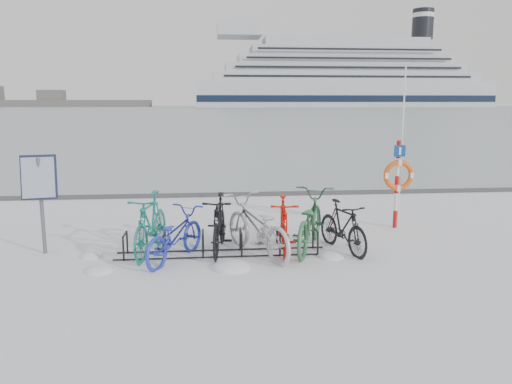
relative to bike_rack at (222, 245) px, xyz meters
The scene contains 15 objects.
ground 0.18m from the bike_rack, ahead, with size 900.00×900.00×0.00m, color white.
ice_sheet 155.00m from the bike_rack, 90.00° to the left, with size 400.00×298.00×0.02m, color #97A2AB.
quay_edge 5.90m from the bike_rack, 90.00° to the left, with size 400.00×0.25×0.10m, color #3F3F42.
bike_rack is the anchor object (origin of this frame).
info_board 3.60m from the bike_rack, behind, with size 0.66×0.35×1.89m.
lifebuoy_station 4.47m from the bike_rack, 21.85° to the left, with size 0.70×0.22×3.65m.
cruise_ferry 242.65m from the bike_rack, 74.53° to the left, with size 141.69×26.72×46.56m.
bike_0 1.43m from the bike_rack, behind, with size 0.56×1.99×1.19m, color #187065.
bike_1 0.95m from the bike_rack, 165.78° to the right, with size 0.65×1.87×0.98m, color #2432B3.
bike_2 0.47m from the bike_rack, 99.79° to the left, with size 0.53×1.89×1.14m, color black.
bike_3 0.77m from the bike_rack, ahead, with size 0.76×2.19×1.15m, color #B0B2B9.
bike_4 1.24m from the bike_rack, ahead, with size 0.52×1.83×1.10m, color #BC1508.
bike_5 1.79m from the bike_rack, ahead, with size 0.78×2.24×1.18m, color #326C46.
bike_6 2.37m from the bike_rack, ahead, with size 0.48×1.68×1.01m, color black.
snow_drifts 0.33m from the bike_rack, 50.47° to the right, with size 5.61×2.21×0.24m.
Camera 1 is at (-0.23, -9.14, 2.87)m, focal length 35.00 mm.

